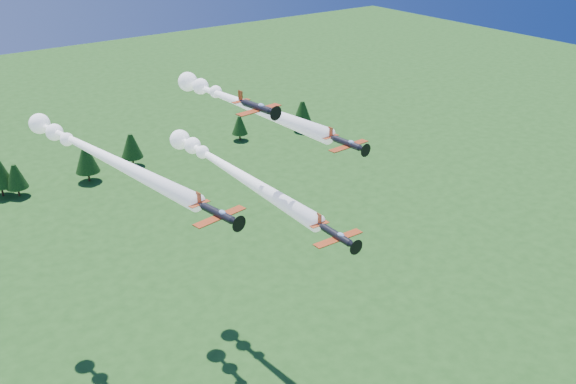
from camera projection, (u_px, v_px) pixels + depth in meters
plane_lead at (228, 168)px, 105.84m from camera, size 7.54×50.94×3.70m
plane_left at (96, 152)px, 103.17m from camera, size 13.76×55.36×3.70m
plane_right at (238, 101)px, 112.46m from camera, size 8.69×48.28×3.70m
plane_slot at (257, 107)px, 92.74m from camera, size 7.75×8.42×2.71m
treeline at (33, 174)px, 182.52m from camera, size 178.11×21.57×11.78m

